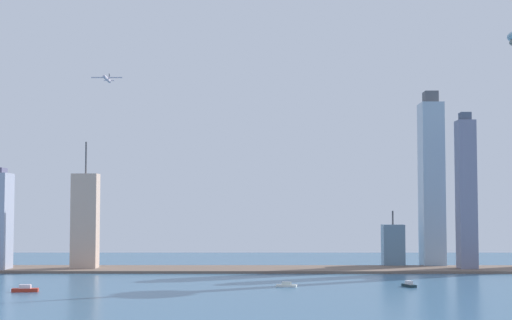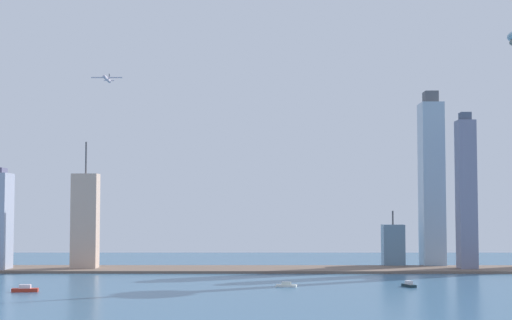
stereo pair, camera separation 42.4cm
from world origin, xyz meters
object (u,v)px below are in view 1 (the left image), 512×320
Objects in this scene: skyscraper_0 at (85,222)px; boat_5 at (286,285)px; skyscraper_6 at (393,246)px; boat_2 at (409,285)px; boat_3 at (25,289)px; skyscraper_3 at (466,194)px; skyscraper_4 at (432,182)px; airplane at (107,79)px.

boat_5 is at bearing -39.07° from skyscraper_0.
skyscraper_6 is 190.72m from boat_2.
skyscraper_3 is at bearing -160.70° from boat_3.
skyscraper_6 is 3.00× the size of boat_3.
skyscraper_3 reaches higher than skyscraper_6.
skyscraper_4 reaches higher than skyscraper_6.
skyscraper_3 reaches higher than boat_2.
skyscraper_6 reaches higher than boat_3.
skyscraper_0 reaches higher than skyscraper_6.
skyscraper_0 is at bearing -172.11° from skyscraper_6.
airplane reaches higher than skyscraper_3.
skyscraper_6 is at bearing 143.83° from skyscraper_3.
skyscraper_3 is 5.36× the size of airplane.
skyscraper_0 is 6.54× the size of boat_3.
skyscraper_0 is 352.25m from skyscraper_3.
skyscraper_4 reaches higher than skyscraper_0.
skyscraper_6 is 315.53m from airplane.
boat_3 is (-329.29, -225.33, -80.45)m from skyscraper_4.
skyscraper_0 reaches higher than boat_2.
skyscraper_6 reaches higher than boat_2.
skyscraper_4 is 253.91m from boat_5.
skyscraper_4 is at bearing -116.05° from boat_5.
skyscraper_4 is 407.03m from boat_3.
airplane reaches higher than skyscraper_6.
boat_2 is (-80.67, -144.62, -68.77)m from skyscraper_3.
skyscraper_6 is at bearing 153.46° from boat_2.
boat_5 is (180.88, 35.90, -0.55)m from boat_3.
skyscraper_4 is 72.75m from skyscraper_6.
airplane is (29.62, 125.66, 166.77)m from boat_3.
boat_2 reaches higher than boat_5.
skyscraper_0 is 0.82× the size of skyscraper_3.
skyscraper_6 reaches higher than boat_5.
boat_3 is 1.13× the size of boat_5.
skyscraper_0 is at bearing -139.09° from boat_2.
boat_3 is at bearing -14.10° from airplane.
boat_2 is 89.36m from boat_5.
skyscraper_4 is at bearing 107.56° from airplane.
skyscraper_6 is at bearing 7.89° from skyscraper_0.
skyscraper_6 is 218.09m from boat_5.
skyscraper_3 is 232.92m from boat_5.
boat_3 is (0.40, -183.04, -42.79)m from skyscraper_0.
boat_2 is at bearing -96.18° from skyscraper_6.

